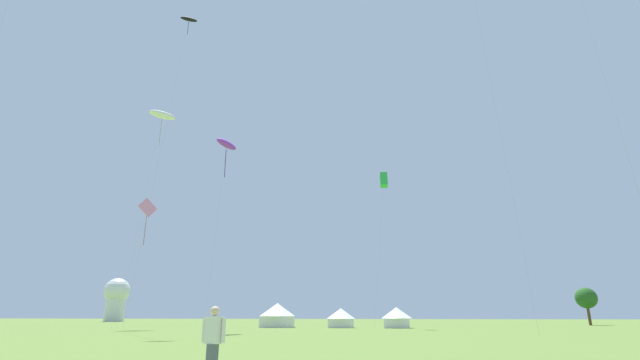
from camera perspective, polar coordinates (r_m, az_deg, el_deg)
The scene contains 11 objects.
kite_black_parafoil at distance 57.05m, azimuth -16.45°, elevation 18.87°, with size 3.33×2.89×34.85m.
kite_purple_parafoil at distance 51.55m, azimuth -11.85°, elevation 4.46°, with size 2.11×3.55×20.60m.
kite_green_box at distance 62.40m, azimuth 8.14°, elevation -0.01°, with size 2.49×2.04×20.58m.
kite_white_parafoil at distance 71.49m, azimuth -19.50°, elevation 7.80°, with size 3.75×4.18×30.87m.
kite_pink_diamond at distance 59.51m, azimuth -21.20°, elevation -3.58°, with size 2.96×2.44×15.68m.
person_spectator at distance 11.15m, azimuth -13.54°, elevation -19.94°, with size 0.57×0.31×1.73m.
festival_tent_left at distance 62.07m, azimuth -5.47°, elevation -16.67°, with size 4.74×4.74×3.08m.
festival_tent_right at distance 60.24m, azimuth 2.69°, elevation -17.08°, with size 3.69×3.69×2.40m.
festival_tent_center at distance 59.61m, azimuth 9.77°, elevation -16.80°, with size 3.87×3.87×2.51m.
observatory_dome at distance 129.83m, azimuth -24.58°, elevation -13.46°, with size 6.40×6.40×10.80m.
tree_distant_left at distance 87.12m, azimuth 30.87°, elevation -12.84°, with size 3.33×3.33×5.91m.
Camera 1 is at (7.00, -3.93, 1.52)m, focal length 25.05 mm.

